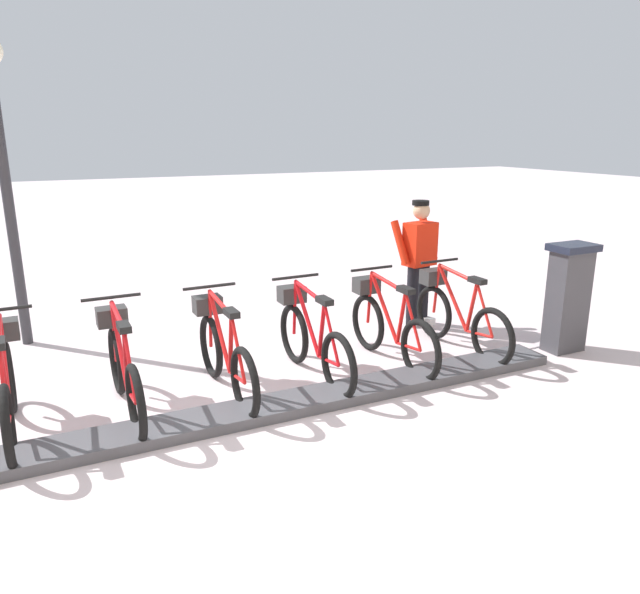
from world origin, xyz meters
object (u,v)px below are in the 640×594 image
object	(u,v)px
bike_docked_3	(224,352)
bike_docked_5	(7,386)
bike_docked_0	(458,315)
bike_docked_2	(312,338)
payment_kiosk	(568,296)
lamp_post	(1,147)
bike_docked_4	(123,368)
worker_near_rack	(419,258)
bike_docked_1	(389,326)

from	to	relation	value
bike_docked_3	bike_docked_5	world-z (taller)	same
bike_docked_0	bike_docked_2	xyz separation A→B (m)	(0.00, 1.90, 0.00)
payment_kiosk	lamp_post	distance (m)	6.70
payment_kiosk	bike_docked_0	world-z (taller)	payment_kiosk
bike_docked_4	bike_docked_2	bearing A→B (deg)	-90.00
bike_docked_4	worker_near_rack	distance (m)	4.05
bike_docked_3	lamp_post	world-z (taller)	lamp_post
bike_docked_5	bike_docked_1	bearing A→B (deg)	-90.00
bike_docked_5	lamp_post	bearing A→B (deg)	-2.70
bike_docked_4	payment_kiosk	bearing A→B (deg)	-96.63
bike_docked_2	bike_docked_3	size ratio (longest dim) A/B	1.00
bike_docked_3	bike_docked_1	bearing A→B (deg)	-90.00
bike_docked_1	bike_docked_2	xyz separation A→B (m)	(0.00, 0.95, 0.00)
bike_docked_2	lamp_post	world-z (taller)	lamp_post
bike_docked_2	lamp_post	distance (m)	4.12
bike_docked_0	payment_kiosk	bearing A→B (deg)	-116.94
bike_docked_2	bike_docked_5	bearing A→B (deg)	90.00
bike_docked_0	bike_docked_2	size ratio (longest dim) A/B	1.00
bike_docked_3	payment_kiosk	bearing A→B (deg)	-98.20
bike_docked_1	worker_near_rack	world-z (taller)	worker_near_rack
lamp_post	worker_near_rack	bearing A→B (deg)	-106.82
worker_near_rack	lamp_post	bearing A→B (deg)	73.18
payment_kiosk	bike_docked_5	size ratio (longest dim) A/B	0.74
bike_docked_2	bike_docked_0	bearing A→B (deg)	-90.00
bike_docked_5	lamp_post	xyz separation A→B (m)	(2.42, -0.11, 1.91)
payment_kiosk	bike_docked_2	world-z (taller)	payment_kiosk
lamp_post	payment_kiosk	bearing A→B (deg)	-117.53
bike_docked_0	worker_near_rack	xyz separation A→B (m)	(0.99, -0.11, 0.48)
worker_near_rack	lamp_post	distance (m)	5.15
payment_kiosk	bike_docked_1	xyz separation A→B (m)	(0.57, 2.07, -0.24)
bike_docked_4	worker_near_rack	world-z (taller)	worker_near_rack
lamp_post	bike_docked_2	bearing A→B (deg)	-131.62
bike_docked_1	bike_docked_5	bearing A→B (deg)	90.00
payment_kiosk	bike_docked_5	bearing A→B (deg)	84.43
bike_docked_1	bike_docked_5	world-z (taller)	same
payment_kiosk	worker_near_rack	bearing A→B (deg)	32.95
bike_docked_2	payment_kiosk	bearing A→B (deg)	-100.72
bike_docked_1	bike_docked_4	world-z (taller)	same
payment_kiosk	bike_docked_1	world-z (taller)	payment_kiosk
bike_docked_0	bike_docked_3	bearing A→B (deg)	90.00
payment_kiosk	bike_docked_4	distance (m)	4.95
payment_kiosk	bike_docked_3	size ratio (longest dim) A/B	0.74
lamp_post	bike_docked_0	bearing A→B (deg)	-117.67
bike_docked_1	bike_docked_3	world-z (taller)	same
bike_docked_0	bike_docked_5	world-z (taller)	same
bike_docked_0	bike_docked_4	distance (m)	3.79
bike_docked_0	bike_docked_1	xyz separation A→B (m)	(0.00, 0.95, 0.00)
bike_docked_1	bike_docked_3	bearing A→B (deg)	90.00
bike_docked_1	bike_docked_3	size ratio (longest dim) A/B	1.00
bike_docked_0	worker_near_rack	distance (m)	1.11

